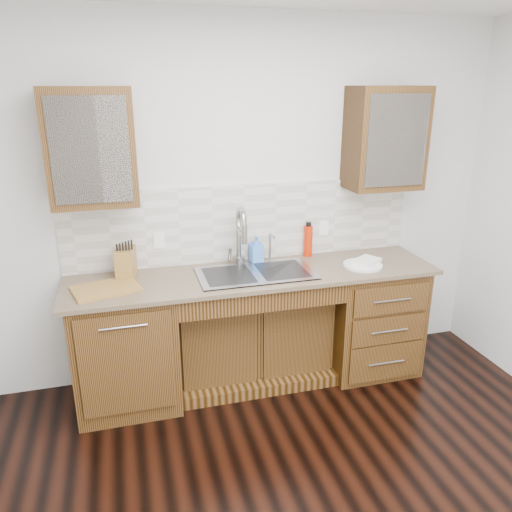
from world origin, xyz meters
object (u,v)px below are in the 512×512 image
object	(u,v)px
plate	(363,265)
knife_block	(126,263)
water_bottle	(308,241)
cutting_board	(106,289)
soap_bottle	(256,249)

from	to	relation	value
plate	knife_block	world-z (taller)	knife_block
water_bottle	cutting_board	distance (m)	1.58
plate	cutting_board	size ratio (longest dim) A/B	0.70
water_bottle	knife_block	world-z (taller)	water_bottle
soap_bottle	plate	size ratio (longest dim) A/B	0.70
plate	cutting_board	xyz separation A→B (m)	(-1.87, 0.03, 0.00)
knife_block	cutting_board	world-z (taller)	knife_block
cutting_board	plate	bearing A→B (deg)	-0.92
soap_bottle	water_bottle	world-z (taller)	water_bottle
water_bottle	soap_bottle	bearing A→B (deg)	-176.66
water_bottle	cutting_board	xyz separation A→B (m)	(-1.55, -0.31, -0.11)
soap_bottle	plate	distance (m)	0.82
soap_bottle	knife_block	xyz separation A→B (m)	(-0.97, -0.08, 0.00)
soap_bottle	cutting_board	bearing A→B (deg)	-172.44
water_bottle	knife_block	xyz separation A→B (m)	(-1.41, -0.10, -0.02)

